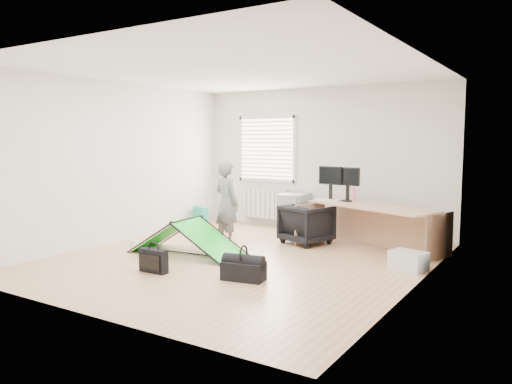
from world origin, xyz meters
The scene contains 18 objects.
ground centered at (0.00, 0.00, 0.00)m, with size 5.50×5.50×0.00m, color tan.
back_wall centered at (0.00, 2.75, 1.35)m, with size 5.00×0.02×2.70m, color silver.
window centered at (-1.20, 2.71, 1.55)m, with size 1.20×0.06×1.20m, color silver.
radiator centered at (-1.20, 2.67, 0.45)m, with size 1.00×0.12×0.60m, color silver.
desk centered at (1.40, 1.53, 0.36)m, with size 2.11×0.67×0.72m, color tan.
filing_cabinet centered at (-0.39, 2.39, 0.36)m, with size 0.46×0.62×0.72m, color #95969A.
monitor_left centered at (0.59, 1.82, 0.93)m, with size 0.44×0.10×0.42m, color black.
monitor_right centered at (0.90, 1.82, 0.93)m, with size 0.43×0.09×0.41m, color black.
keyboard centered at (0.57, 1.79, 0.73)m, with size 0.45×0.15×0.02m, color beige.
thermos centered at (1.00, 1.83, 0.84)m, with size 0.07×0.07×0.23m, color #D57786.
office_chair centered at (0.31, 1.49, 0.33)m, with size 0.70×0.72×0.66m, color black.
person centered at (-0.73, 0.66, 0.70)m, with size 0.51×0.33×1.40m, color slate.
kite centered at (-0.87, -0.17, 0.27)m, with size 1.74×0.77×0.54m, color #12C01E, non-canonical shape.
storage_crate centered at (2.22, 0.69, 0.13)m, with size 0.45×0.32×0.25m, color silver.
tote_bag centered at (-2.25, 1.88, 0.20)m, with size 0.33×0.15×0.40m, color teal.
laptop_bag centered at (-0.57, -1.22, 0.15)m, with size 0.41×0.12×0.31m, color black.
white_box centered at (-1.96, -0.22, 0.05)m, with size 0.10×0.10×0.10m, color silver.
duffel_bag centered at (0.63, -0.88, 0.11)m, with size 0.53×0.27×0.23m, color black.
Camera 1 is at (3.97, -5.92, 1.73)m, focal length 35.00 mm.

